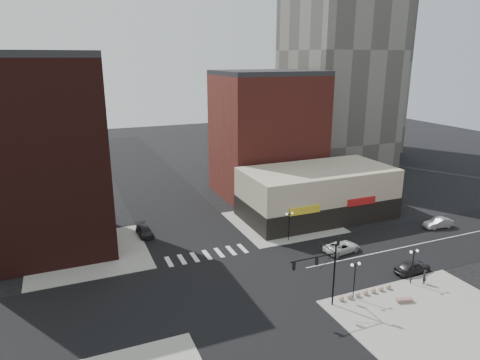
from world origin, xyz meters
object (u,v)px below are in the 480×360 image
dark_sedan_north (144,231)px  pedestrian (424,277)px  traffic_signal (325,263)px  stone_bench (404,300)px  dark_sedan_east (412,267)px  silver_sedan (438,223)px  street_lamp_se_a (355,271)px  white_suv (342,247)px  street_lamp_ne (289,219)px  street_lamp_se_b (413,258)px

dark_sedan_north → pedestrian: (26.77, -26.49, 0.31)m
traffic_signal → stone_bench: traffic_signal is taller
traffic_signal → pedestrian: size_ratio=4.47×
dark_sedan_east → silver_sedan: size_ratio=1.02×
traffic_signal → silver_sedan: (28.20, 11.32, -4.20)m
stone_bench → dark_sedan_east: bearing=56.2°
dark_sedan_east → silver_sedan: (14.30, 9.49, -0.04)m
street_lamp_se_a → white_suv: street_lamp_se_a is taller
silver_sedan → street_lamp_ne: bearing=-95.9°
silver_sedan → pedestrian: 19.39m
dark_sedan_east → pedestrian: 2.78m
white_suv → silver_sedan: bearing=-92.5°
white_suv → silver_sedan: 18.70m
silver_sedan → traffic_signal: bearing=-63.2°
pedestrian → stone_bench: (-4.81, -2.12, -0.65)m
silver_sedan → stone_bench: bearing=-49.5°
street_lamp_se_a → silver_sedan: size_ratio=0.90×
traffic_signal → silver_sedan: 30.68m
dark_sedan_north → street_lamp_se_a: bearing=-59.0°
street_lamp_se_a → dark_sedan_east: 10.63m
street_lamp_ne → silver_sedan: (23.44, -4.51, -2.53)m
white_suv → dark_sedan_north: size_ratio=1.10×
street_lamp_se_a → pedestrian: bearing=-4.0°
street_lamp_ne → white_suv: size_ratio=0.80×
street_lamp_se_b → street_lamp_ne: same height
street_lamp_se_a → street_lamp_ne: bearing=86.4°
traffic_signal → street_lamp_ne: bearing=73.3°
traffic_signal → white_suv: size_ratio=1.50×
white_suv → silver_sedan: silver_sedan is taller
street_lamp_se_a → silver_sedan: bearing=25.2°
street_lamp_se_a → white_suv: 11.93m
silver_sedan → dark_sedan_north: size_ratio=0.98×
traffic_signal → dark_sedan_north: 29.41m
street_lamp_se_a → stone_bench: bearing=-31.6°
street_lamp_se_a → pedestrian: street_lamp_se_a is taller
pedestrian → stone_bench: 5.30m
pedestrian → street_lamp_se_a: bearing=-30.4°
dark_sedan_east → stone_bench: (-5.64, -4.77, -0.45)m
silver_sedan → dark_sedan_north: silver_sedan is taller
street_lamp_se_b → pedestrian: 2.73m
dark_sedan_east → pedestrian: bearing=159.5°
dark_sedan_north → pedestrian: pedestrian is taller
street_lamp_ne → silver_sedan: size_ratio=0.90×
traffic_signal → street_lamp_se_b: bearing=-0.8°
traffic_signal → street_lamp_se_a: 4.12m
dark_sedan_north → stone_bench: size_ratio=2.50×
white_suv → dark_sedan_east: size_ratio=1.11×
white_suv → dark_sedan_east: dark_sedan_east is taller
traffic_signal → dark_sedan_north: traffic_signal is taller
white_suv → dark_sedan_east: 9.20m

